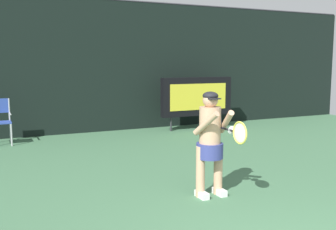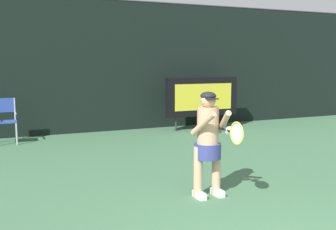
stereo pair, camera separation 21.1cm
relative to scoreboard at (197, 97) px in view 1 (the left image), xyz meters
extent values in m
cube|color=black|center=(-2.92, 0.83, 0.85)|extent=(18.00, 0.12, 3.60)
cube|color=black|center=(0.00, 0.00, 0.00)|extent=(2.20, 0.20, 1.10)
cube|color=gold|center=(0.00, -0.10, 0.00)|extent=(1.80, 0.01, 0.75)
cylinder|color=#2D2D33|center=(-0.83, 0.00, -0.75)|extent=(0.05, 0.05, 0.40)
cylinder|color=#2D2D33|center=(0.83, 0.00, -0.75)|extent=(0.05, 0.05, 0.40)
cylinder|color=#B7B7BC|center=(-5.03, -0.23, -0.69)|extent=(0.04, 0.04, 0.52)
cylinder|color=#B7B7BC|center=(-5.03, 0.18, -0.69)|extent=(0.04, 0.04, 0.52)
cylinder|color=#B7B7BC|center=(-5.03, 0.18, -0.15)|extent=(0.04, 0.04, 0.56)
cylinder|color=#B7B7BC|center=(-5.03, -0.02, -0.21)|extent=(0.04, 0.44, 0.04)
cube|color=white|center=(-2.80, -5.19, -0.90)|extent=(0.11, 0.26, 0.09)
cube|color=white|center=(-2.50, -5.19, -0.90)|extent=(0.11, 0.26, 0.09)
cylinder|color=tan|center=(-2.80, -5.14, -0.57)|extent=(0.13, 0.13, 0.75)
cylinder|color=tan|center=(-2.50, -5.14, -0.57)|extent=(0.13, 0.13, 0.75)
cylinder|color=navy|center=(-2.65, -5.14, -0.28)|extent=(0.39, 0.39, 0.22)
cylinder|color=tan|center=(-2.65, -5.14, 0.08)|extent=(0.31, 0.31, 0.56)
sphere|color=tan|center=(-2.65, -5.14, 0.46)|extent=(0.22, 0.22, 0.22)
ellipsoid|color=black|center=(-2.65, -5.14, 0.52)|extent=(0.22, 0.22, 0.12)
cube|color=black|center=(-2.65, -5.24, 0.49)|extent=(0.17, 0.12, 0.02)
cylinder|color=tan|center=(-2.82, -5.31, 0.15)|extent=(0.20, 0.47, 0.38)
cylinder|color=tan|center=(-2.49, -5.31, 0.15)|extent=(0.20, 0.47, 0.38)
cylinder|color=white|center=(-2.47, -5.43, 0.05)|extent=(0.13, 0.13, 0.12)
cylinder|color=black|center=(-2.51, -5.36, 0.06)|extent=(0.03, 0.28, 0.03)
torus|color=#DAD347|center=(-2.51, -5.67, 0.06)|extent=(0.02, 0.31, 0.31)
ellipsoid|color=silver|center=(-2.51, -5.67, 0.06)|extent=(0.01, 0.26, 0.26)
camera|label=1|loc=(-5.58, -10.00, 1.00)|focal=42.57mm
camera|label=2|loc=(-5.39, -10.08, 1.00)|focal=42.57mm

